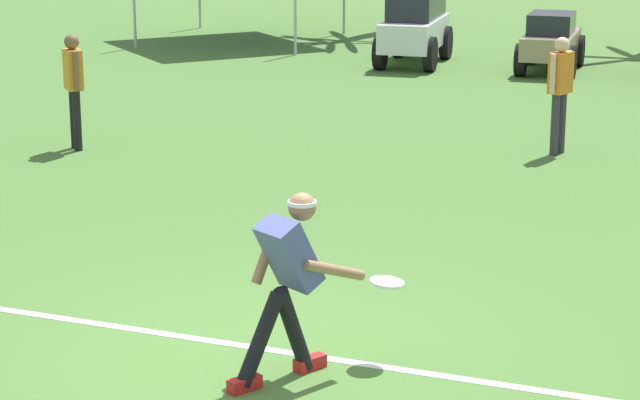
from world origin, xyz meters
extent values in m
plane|color=#487432|center=(0.00, 0.00, 0.00)|extent=(80.00, 80.00, 0.00)
cube|color=white|center=(0.00, 0.11, 0.00)|extent=(22.27, 1.88, 0.01)
cylinder|color=black|center=(0.42, -0.31, 0.36)|extent=(0.29, 0.36, 0.72)
cube|color=red|center=(0.51, -0.17, 0.05)|extent=(0.22, 0.27, 0.10)
cylinder|color=black|center=(0.25, -0.57, 0.36)|extent=(0.34, 0.43, 0.69)
cube|color=red|center=(0.17, -0.69, 0.05)|extent=(0.22, 0.27, 0.10)
cube|color=#4C5699|center=(0.40, -0.34, 0.96)|extent=(0.52, 0.54, 0.57)
sphere|color=#936B4C|center=(0.47, -0.23, 1.29)|extent=(0.29, 0.29, 0.21)
cylinder|color=white|center=(0.47, -0.23, 1.32)|extent=(0.30, 0.30, 0.03)
cylinder|color=#936B4C|center=(0.70, -0.20, 0.82)|extent=(0.38, 0.52, 0.27)
cylinder|color=#936B4C|center=(0.21, -0.27, 0.94)|extent=(0.22, 0.28, 0.49)
cylinder|color=white|center=(1.00, 0.23, 0.62)|extent=(0.32, 0.32, 0.05)
cylinder|color=black|center=(-4.79, 6.16, 0.41)|extent=(0.16, 0.16, 0.82)
cylinder|color=black|center=(-4.90, 6.30, 0.41)|extent=(0.16, 0.16, 0.82)
cube|color=orange|center=(-4.84, 6.23, 1.09)|extent=(0.37, 0.39, 0.54)
cylinder|color=brown|center=(-4.71, 6.07, 1.10)|extent=(0.10, 0.10, 0.52)
cylinder|color=brown|center=(-4.98, 6.39, 1.10)|extent=(0.10, 0.10, 0.52)
sphere|color=brown|center=(-4.84, 6.23, 1.46)|extent=(0.28, 0.28, 0.20)
cylinder|color=#33333D|center=(1.39, 7.79, 0.41)|extent=(0.14, 0.14, 0.82)
cylinder|color=#33333D|center=(1.45, 7.96, 0.41)|extent=(0.14, 0.14, 0.82)
cube|color=orange|center=(1.42, 7.88, 1.09)|extent=(0.31, 0.39, 0.54)
cylinder|color=beige|center=(1.34, 7.68, 1.10)|extent=(0.09, 0.09, 0.52)
cylinder|color=beige|center=(1.50, 8.07, 1.10)|extent=(0.09, 0.09, 0.52)
sphere|color=beige|center=(1.42, 7.88, 1.46)|extent=(0.26, 0.26, 0.20)
cube|color=silver|center=(-2.18, 15.00, 0.60)|extent=(1.03, 2.43, 0.55)
cube|color=#1E232B|center=(-2.19, 15.15, 1.11)|extent=(0.89, 1.82, 0.46)
cylinder|color=black|center=(-2.69, 15.83, 0.33)|extent=(0.20, 0.66, 0.66)
cylinder|color=black|center=(-1.73, 15.85, 0.33)|extent=(0.20, 0.66, 0.66)
cylinder|color=black|center=(-2.64, 14.15, 0.33)|extent=(0.20, 0.66, 0.66)
cylinder|color=black|center=(-1.68, 14.18, 0.33)|extent=(0.20, 0.66, 0.66)
cube|color=#998466|center=(0.46, 14.94, 0.51)|extent=(0.91, 2.20, 0.42)
cube|color=#1E232B|center=(0.46, 14.84, 0.91)|extent=(0.80, 1.10, 0.38)
cylinder|color=black|center=(0.00, 15.71, 0.30)|extent=(0.18, 0.60, 0.60)
cylinder|color=black|center=(0.90, 15.71, 0.30)|extent=(0.18, 0.60, 0.60)
cylinder|color=black|center=(0.01, 14.17, 0.30)|extent=(0.18, 0.60, 0.60)
cylinder|color=black|center=(0.91, 14.17, 0.30)|extent=(0.18, 0.60, 0.60)
cylinder|color=#B2B5BA|center=(-4.77, 15.51, 1.05)|extent=(0.06, 0.06, 2.10)
camera|label=1|loc=(3.18, -8.59, 3.69)|focal=70.00mm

